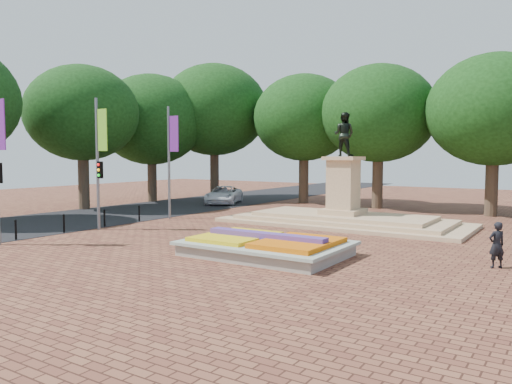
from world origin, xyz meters
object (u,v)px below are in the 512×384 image
van (224,195)px  pedestrian (497,245)px  monument (343,209)px  flower_bed (266,246)px

van → pedestrian: bearing=-56.0°
monument → pedestrian: bearing=-39.5°
flower_bed → pedestrian: 8.39m
monument → van: 14.46m
monument → pedestrian: monument is taller
pedestrian → flower_bed: bearing=-24.5°
pedestrian → monument: bearing=-81.9°
monument → van: size_ratio=2.71×
flower_bed → pedestrian: (7.97, 2.57, 0.45)m
monument → van: monument is taller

